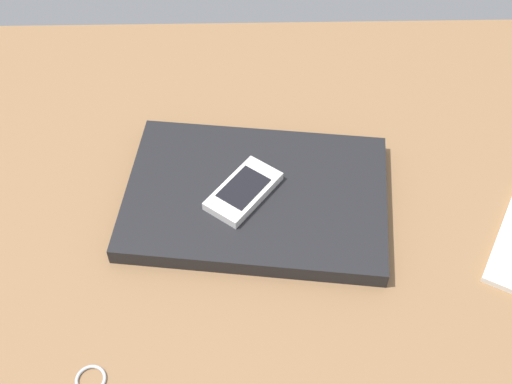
% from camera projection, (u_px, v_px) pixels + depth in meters
% --- Properties ---
extents(desk_surface, '(1.20, 0.80, 0.03)m').
position_uv_depth(desk_surface, '(228.00, 227.00, 0.81)').
color(desk_surface, olive).
rests_on(desk_surface, ground).
extents(laptop_closed, '(0.34, 0.25, 0.02)m').
position_uv_depth(laptop_closed, '(256.00, 197.00, 0.81)').
color(laptop_closed, black).
rests_on(laptop_closed, desk_surface).
extents(cell_phone_on_laptop, '(0.10, 0.11, 0.01)m').
position_uv_depth(cell_phone_on_laptop, '(244.00, 191.00, 0.79)').
color(cell_phone_on_laptop, silver).
rests_on(cell_phone_on_laptop, laptop_closed).
extents(key_ring, '(0.03, 0.03, 0.00)m').
position_uv_depth(key_ring, '(91.00, 380.00, 0.66)').
color(key_ring, silver).
rests_on(key_ring, desk_surface).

